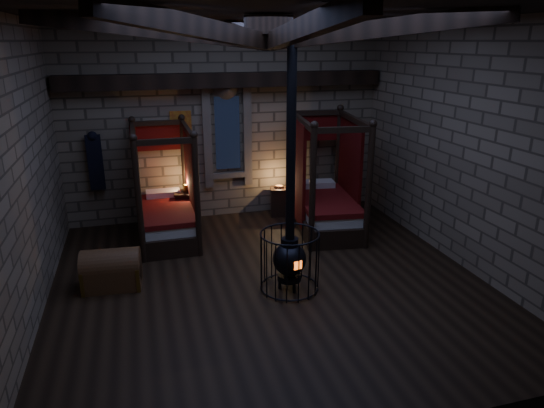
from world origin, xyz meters
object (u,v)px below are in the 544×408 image
object	(u,v)px
bed_right	(325,201)
stove	(290,255)
bed_left	(166,211)
trunk_left	(112,270)
trunk_right	(335,229)

from	to	relation	value
bed_right	stove	world-z (taller)	stove
bed_right	stove	bearing A→B (deg)	-115.04
bed_left	stove	size ratio (longest dim) A/B	0.56
trunk_left	trunk_right	world-z (taller)	trunk_left
trunk_left	trunk_right	bearing A→B (deg)	16.08
bed_left	trunk_left	xyz separation A→B (m)	(-1.02, -1.95, -0.26)
bed_right	trunk_left	world-z (taller)	bed_right
bed_right	stove	xyz separation A→B (m)	(-1.55, -2.41, 0.01)
trunk_left	trunk_right	distance (m)	4.35
bed_right	stove	size ratio (longest dim) A/B	0.60
bed_left	trunk_right	world-z (taller)	bed_left
bed_left	trunk_right	bearing A→B (deg)	-19.12
bed_left	trunk_right	xyz separation A→B (m)	(3.24, -1.11, -0.32)
stove	trunk_left	bearing A→B (deg)	150.15
bed_left	stove	distance (m)	3.30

